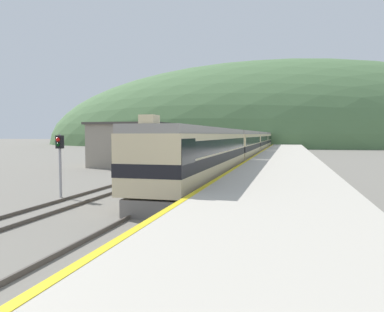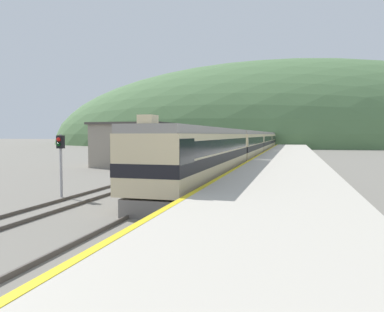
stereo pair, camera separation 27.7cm
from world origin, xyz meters
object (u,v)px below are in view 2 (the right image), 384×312
(carriage_fourth, at_px, (268,140))
(express_train_lead_car, at_px, (204,154))
(siding_train, at_px, (218,144))
(carriage_second, at_px, (245,145))
(signal_post_siding, at_px, (60,152))
(carriage_third, at_px, (260,142))

(carriage_fourth, bearing_deg, express_train_lead_car, -90.00)
(siding_train, bearing_deg, carriage_second, -58.72)
(siding_train, height_order, signal_post_siding, siding_train)
(carriage_second, relative_size, siding_train, 0.57)
(siding_train, distance_m, signal_post_siding, 35.99)
(express_train_lead_car, distance_m, carriage_third, 41.25)
(carriage_third, bearing_deg, carriage_second, -90.00)
(carriage_third, distance_m, siding_train, 12.79)
(carriage_fourth, distance_m, signal_post_siding, 68.04)
(express_train_lead_car, height_order, siding_train, express_train_lead_car)
(express_train_lead_car, bearing_deg, carriage_fourth, 90.00)
(express_train_lead_car, relative_size, signal_post_siding, 6.15)
(signal_post_siding, bearing_deg, express_train_lead_car, 44.84)
(carriage_third, xyz_separation_m, siding_train, (-4.99, -11.78, -0.11))
(express_train_lead_car, bearing_deg, carriage_third, 90.00)
(express_train_lead_car, bearing_deg, signal_post_siding, -135.16)
(express_train_lead_car, xyz_separation_m, carriage_fourth, (0.00, 61.24, -0.01))
(express_train_lead_car, relative_size, carriage_fourth, 1.11)
(express_train_lead_car, distance_m, signal_post_siding, 9.20)
(express_train_lead_car, xyz_separation_m, signal_post_siding, (-6.51, -6.48, 0.36))
(carriage_second, height_order, signal_post_siding, carriage_second)
(carriage_third, bearing_deg, signal_post_siding, -97.77)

